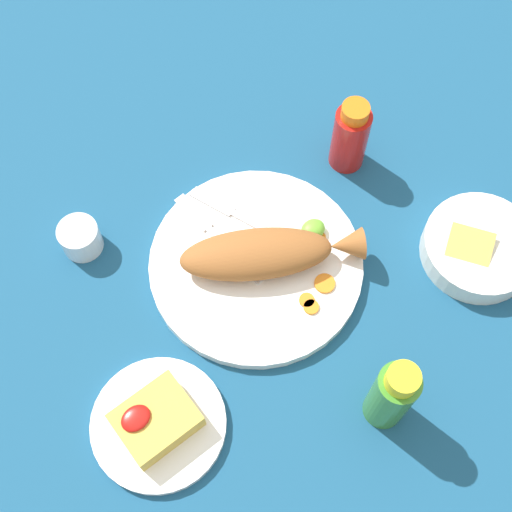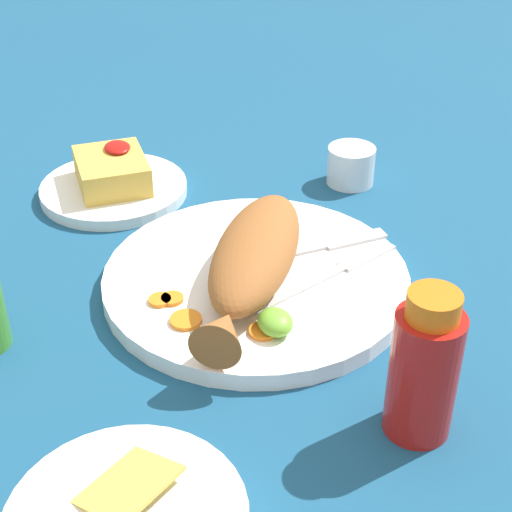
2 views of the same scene
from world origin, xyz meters
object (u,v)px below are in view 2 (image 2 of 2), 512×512
at_px(fried_fish, 253,258).
at_px(hot_sauce_bottle_red, 424,369).
at_px(main_plate, 256,280).
at_px(fork_far, 336,271).
at_px(side_plate_fries, 114,189).
at_px(fork_near, 318,247).
at_px(salt_cup, 351,168).

bearing_deg(fried_fish, hot_sauce_bottle_red, -130.93).
height_order(main_plate, hot_sauce_bottle_red, hot_sauce_bottle_red).
relative_size(fork_far, side_plate_fries, 1.00).
xyz_separation_m(fork_near, hot_sauce_bottle_red, (-0.25, 0.01, 0.04)).
bearing_deg(fried_fish, fork_far, -67.62).
height_order(fried_fish, hot_sauce_bottle_red, hot_sauce_bottle_red).
bearing_deg(fried_fish, side_plate_fries, 52.15).
relative_size(main_plate, side_plate_fries, 1.73).
height_order(main_plate, fork_far, fork_far).
bearing_deg(hot_sauce_bottle_red, side_plate_fries, 19.45).
distance_m(fried_fish, fork_near, 0.09).
relative_size(fried_fish, fork_near, 1.37).
bearing_deg(side_plate_fries, hot_sauce_bottle_red, -160.55).
height_order(fork_near, salt_cup, salt_cup).
xyz_separation_m(main_plate, fork_near, (0.02, -0.08, 0.01)).
xyz_separation_m(fried_fish, fork_far, (-0.01, -0.08, -0.02)).
relative_size(hot_sauce_bottle_red, side_plate_fries, 0.74).
xyz_separation_m(main_plate, fork_far, (-0.02, -0.08, 0.01)).
xyz_separation_m(fork_near, side_plate_fries, (0.22, 0.18, -0.01)).
height_order(fried_fish, fork_near, fried_fish).
height_order(main_plate, fried_fish, fried_fish).
bearing_deg(fork_far, hot_sauce_bottle_red, -115.22).
height_order(fried_fish, side_plate_fries, fried_fish).
relative_size(fried_fish, side_plate_fries, 1.43).
distance_m(main_plate, side_plate_fries, 0.26).
xyz_separation_m(fried_fish, side_plate_fries, (0.25, 0.10, -0.04)).
xyz_separation_m(fork_near, fork_far, (-0.05, -0.00, 0.00)).
bearing_deg(main_plate, salt_cup, -45.69).
distance_m(fried_fish, side_plate_fries, 0.27).
bearing_deg(side_plate_fries, salt_cup, -102.09).
bearing_deg(fork_near, main_plate, -167.36).
bearing_deg(fork_far, salt_cup, 41.33).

